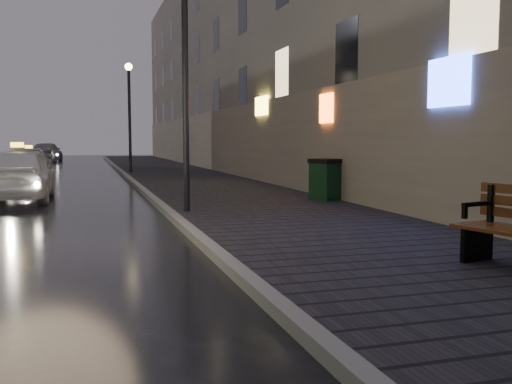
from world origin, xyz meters
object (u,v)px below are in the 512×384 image
lamp_near (185,60)px  taxi_mid (29,162)px  trash_bin (326,179)px  car_far (47,152)px  lamp_far (129,104)px  taxi_near (18,174)px

lamp_near → taxi_mid: size_ratio=1.16×
trash_bin → taxi_mid: size_ratio=0.24×
taxi_mid → car_far: (-0.17, 17.06, 0.13)m
trash_bin → lamp_near: bearing=175.6°
lamp_far → taxi_near: bearing=-109.6°
trash_bin → taxi_near: 8.68m
taxi_near → trash_bin: bearing=156.6°
lamp_near → taxi_near: 6.81m
taxi_mid → trash_bin: bearing=118.5°
car_far → taxi_near: bearing=98.5°
taxi_near → lamp_near: bearing=130.3°
trash_bin → car_far: size_ratio=0.23×
taxi_near → taxi_mid: size_ratio=0.98×
trash_bin → car_far: car_far is taller
car_far → lamp_near: bearing=104.8°
lamp_far → taxi_mid: (-4.77, 1.44, -2.83)m
taxi_near → lamp_far: bearing=-108.9°
lamp_near → car_far: (-4.94, 34.50, -2.70)m
lamp_near → lamp_far: size_ratio=1.00×
lamp_far → car_far: bearing=105.0°
taxi_near → taxi_mid: taxi_near is taller
lamp_near → lamp_far: same height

